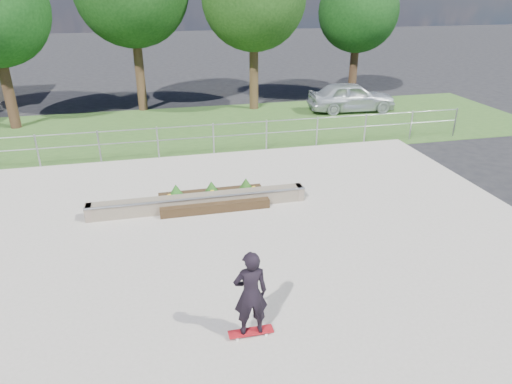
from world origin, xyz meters
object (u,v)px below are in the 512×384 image
grind_ledge (199,202)px  skateboarder (251,294)px  parked_car (351,97)px  planter_bed (213,198)px

grind_ledge → skateboarder: bearing=-86.7°
parked_car → grind_ledge: bearing=141.2°
grind_ledge → planter_bed: (0.42, 0.21, -0.02)m
grind_ledge → planter_bed: bearing=27.2°
grind_ledge → skateboarder: size_ratio=3.51×
grind_ledge → parked_car: (8.66, 9.39, 0.46)m
planter_bed → skateboarder: bearing=-91.2°
grind_ledge → planter_bed: size_ratio=2.00×
planter_bed → skateboarder: (-0.11, -5.47, 0.70)m
grind_ledge → skateboarder: 5.31m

